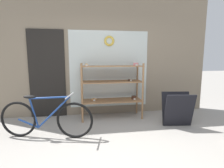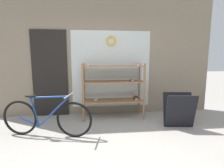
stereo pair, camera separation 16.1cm
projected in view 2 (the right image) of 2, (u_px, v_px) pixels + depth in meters
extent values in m
plane|color=gray|center=(113.00, 164.00, 2.40)|extent=(30.00, 30.00, 0.00)
cube|color=gray|center=(103.00, 48.00, 4.37)|extent=(5.62, 0.08, 3.35)
cube|color=silver|center=(111.00, 69.00, 4.42)|extent=(1.97, 0.02, 1.90)
cube|color=black|center=(50.00, 74.00, 4.27)|extent=(0.84, 0.03, 2.10)
torus|color=gold|center=(111.00, 41.00, 4.30)|extent=(0.26, 0.06, 0.26)
cylinder|color=#8E6642|center=(83.00, 93.00, 3.87)|extent=(0.04, 0.04, 1.32)
cylinder|color=#8E6642|center=(144.00, 92.00, 4.02)|extent=(0.04, 0.04, 1.32)
cylinder|color=#8E6642|center=(84.00, 90.00, 4.31)|extent=(0.04, 0.04, 1.32)
cylinder|color=#8E6642|center=(139.00, 89.00, 4.46)|extent=(0.04, 0.04, 1.32)
cube|color=#8E6642|center=(113.00, 100.00, 4.20)|extent=(1.44, 0.49, 0.02)
cube|color=#8E6642|center=(113.00, 82.00, 4.13)|extent=(1.44, 0.49, 0.02)
cube|color=#8E6642|center=(113.00, 66.00, 4.07)|extent=(1.44, 0.49, 0.02)
ellipsoid|color=tan|center=(88.00, 65.00, 3.98)|extent=(0.08, 0.07, 0.06)
cube|color=white|center=(88.00, 65.00, 3.93)|extent=(0.05, 0.00, 0.04)
cylinder|color=pink|center=(138.00, 64.00, 4.14)|extent=(0.12, 0.12, 0.07)
cube|color=white|center=(138.00, 65.00, 4.08)|extent=(0.05, 0.00, 0.04)
torus|color=#4C2D1E|center=(132.00, 80.00, 4.20)|extent=(0.13, 0.13, 0.04)
cube|color=white|center=(133.00, 80.00, 4.13)|extent=(0.05, 0.00, 0.04)
torus|color=#B27A42|center=(96.00, 99.00, 4.21)|extent=(0.15, 0.15, 0.04)
cube|color=white|center=(96.00, 100.00, 4.13)|extent=(0.05, 0.00, 0.04)
cylinder|color=#422619|center=(136.00, 98.00, 4.26)|extent=(0.12, 0.12, 0.08)
cube|color=white|center=(136.00, 99.00, 4.20)|extent=(0.05, 0.00, 0.04)
torus|color=black|center=(20.00, 118.00, 3.26)|extent=(0.66, 0.18, 0.66)
torus|color=black|center=(74.00, 120.00, 3.16)|extent=(0.66, 0.18, 0.66)
cylinder|color=navy|center=(54.00, 112.00, 3.17)|extent=(0.61, 0.16, 0.60)
cylinder|color=navy|center=(50.00, 97.00, 3.14)|extent=(0.72, 0.18, 0.07)
cylinder|color=navy|center=(35.00, 112.00, 3.21)|extent=(0.16, 0.06, 0.55)
cylinder|color=navy|center=(30.00, 122.00, 3.25)|extent=(0.37, 0.11, 0.18)
ellipsoid|color=black|center=(30.00, 96.00, 3.17)|extent=(0.23, 0.13, 0.06)
cylinder|color=#B2B2B7|center=(69.00, 95.00, 3.10)|extent=(0.12, 0.46, 0.02)
cube|color=black|center=(181.00, 112.00, 3.53)|extent=(0.62, 0.27, 0.71)
cube|color=black|center=(178.00, 109.00, 3.71)|extent=(0.62, 0.27, 0.71)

